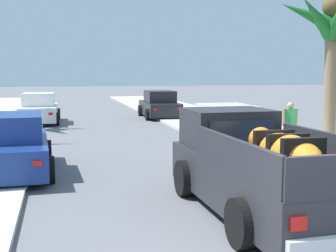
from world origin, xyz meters
TOP-DOWN VIEW (x-y plane):
  - sidewalk_right at (5.37, 12.00)m, footprint 4.86×60.00m
  - curb_right at (4.34, 12.00)m, footprint 0.16×60.00m
  - pickup_truck at (1.30, 3.50)m, footprint 2.27×5.24m
  - car_left_near at (3.04, 9.66)m, footprint 2.13×4.30m
  - car_right_near at (-3.40, 7.89)m, footprint 2.15×4.31m
  - car_left_mid at (3.40, 21.03)m, footprint 2.11×4.30m
  - car_right_mid at (-3.15, 19.80)m, footprint 2.09×4.29m
  - palm_tree_left_mid at (7.06, 9.99)m, footprint 3.73×3.49m
  - pedestrian at (5.27, 9.52)m, footprint 0.57×0.40m

SIDE VIEW (x-z plane):
  - curb_right at x=4.34m, z-range 0.00..0.10m
  - sidewalk_right at x=5.37m, z-range 0.00..0.12m
  - car_left_near at x=3.04m, z-range -0.06..1.48m
  - car_right_near at x=-3.40m, z-range -0.06..1.48m
  - car_left_mid at x=3.40m, z-range -0.06..1.48m
  - car_right_mid at x=-3.15m, z-range -0.06..1.48m
  - pickup_truck at x=1.30m, z-range -0.09..1.71m
  - pedestrian at x=5.27m, z-range 0.12..1.71m
  - palm_tree_left_mid at x=7.06m, z-range 1.56..6.76m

